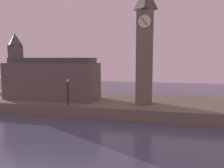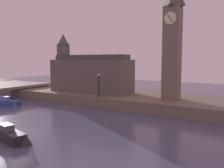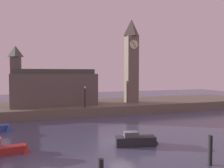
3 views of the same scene
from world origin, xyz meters
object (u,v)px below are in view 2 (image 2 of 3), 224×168
streetlamp (99,82)px  boat_barge_dark (13,136)px  clock_tower (172,40)px  parliament_hall (89,74)px  boat_tour_blue (7,102)px

streetlamp → boat_barge_dark: 16.30m
clock_tower → boat_barge_dark: clock_tower is taller
parliament_hall → boat_tour_blue: bearing=-126.8°
streetlamp → clock_tower: bearing=19.9°
boat_barge_dark → parliament_hall: bearing=108.8°
streetlamp → boat_tour_blue: streetlamp is taller
boat_tour_blue → boat_barge_dark: size_ratio=1.11×
clock_tower → parliament_hall: clock_tower is taller
parliament_hall → streetlamp: (4.72, -4.05, -0.91)m
boat_tour_blue → streetlamp: bearing=26.8°
clock_tower → boat_barge_dark: bearing=-111.3°
streetlamp → boat_tour_blue: (-12.44, -6.28, -3.17)m
streetlamp → boat_barge_dark: size_ratio=0.74×
clock_tower → parliament_hall: 15.13m
parliament_hall → boat_tour_blue: (-7.71, -10.33, -4.08)m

